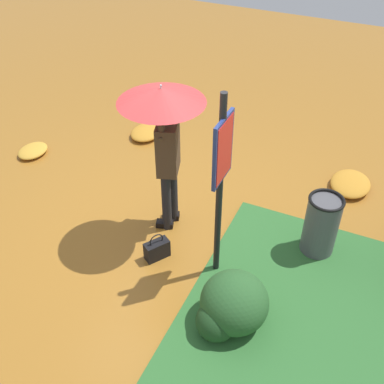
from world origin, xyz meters
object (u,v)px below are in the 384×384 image
at_px(info_sign_post, 221,171).
at_px(trash_bin, 321,226).
at_px(handbag, 157,249).
at_px(person_with_umbrella, 164,123).

distance_m(info_sign_post, trash_bin, 1.63).
relative_size(info_sign_post, handbag, 6.22).
bearing_deg(trash_bin, info_sign_post, -50.88).
xyz_separation_m(info_sign_post, trash_bin, (-0.80, 0.99, -1.03)).
relative_size(info_sign_post, trash_bin, 2.76).
bearing_deg(trash_bin, person_with_umbrella, -78.81).
bearing_deg(person_with_umbrella, handbag, 12.54).
xyz_separation_m(person_with_umbrella, handbag, (0.54, 0.12, -1.42)).
bearing_deg(handbag, trash_bin, 117.64).
distance_m(person_with_umbrella, info_sign_post, 0.97).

